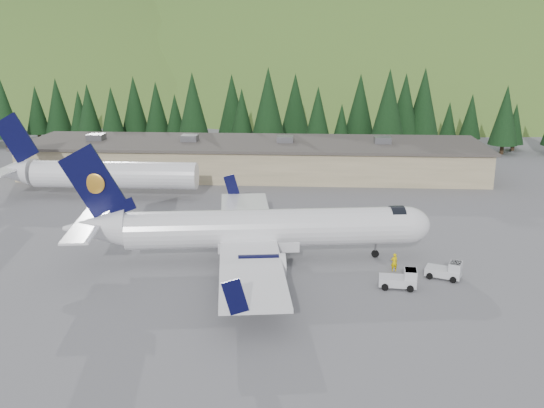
{
  "coord_description": "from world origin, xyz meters",
  "views": [
    {
      "loc": [
        3.92,
        -55.24,
        21.07
      ],
      "look_at": [
        0.0,
        6.0,
        4.0
      ],
      "focal_mm": 40.0,
      "sensor_mm": 36.0,
      "label": 1
    }
  ],
  "objects_px": {
    "second_airliner": "(94,174)",
    "ramp_worker": "(394,262)",
    "baggage_tug_b": "(447,271)",
    "terminal_building": "(253,158)",
    "baggage_tug_a": "(401,279)",
    "airliner": "(257,230)"
  },
  "relations": [
    {
      "from": "second_airliner",
      "to": "terminal_building",
      "type": "distance_m",
      "value": 25.55
    },
    {
      "from": "second_airliner",
      "to": "baggage_tug_b",
      "type": "distance_m",
      "value": 48.64
    },
    {
      "from": "baggage_tug_b",
      "to": "ramp_worker",
      "type": "bearing_deg",
      "value": -176.05
    },
    {
      "from": "second_airliner",
      "to": "baggage_tug_a",
      "type": "height_order",
      "value": "second_airliner"
    },
    {
      "from": "airliner",
      "to": "baggage_tug_a",
      "type": "distance_m",
      "value": 14.43
    },
    {
      "from": "second_airliner",
      "to": "ramp_worker",
      "type": "height_order",
      "value": "second_airliner"
    },
    {
      "from": "second_airliner",
      "to": "baggage_tug_a",
      "type": "distance_m",
      "value": 46.36
    },
    {
      "from": "baggage_tug_b",
      "to": "terminal_building",
      "type": "height_order",
      "value": "terminal_building"
    },
    {
      "from": "terminal_building",
      "to": "ramp_worker",
      "type": "xyz_separation_m",
      "value": [
        16.87,
        -40.17,
        -1.75
      ]
    },
    {
      "from": "second_airliner",
      "to": "terminal_building",
      "type": "bearing_deg",
      "value": 38.78
    },
    {
      "from": "airliner",
      "to": "baggage_tug_a",
      "type": "xyz_separation_m",
      "value": [
        12.99,
        -5.82,
        -2.36
      ]
    },
    {
      "from": "baggage_tug_a",
      "to": "terminal_building",
      "type": "relative_size",
      "value": 0.05
    },
    {
      "from": "baggage_tug_b",
      "to": "terminal_building",
      "type": "xyz_separation_m",
      "value": [
        -21.35,
        41.61,
        1.89
      ]
    },
    {
      "from": "airliner",
      "to": "baggage_tug_b",
      "type": "xyz_separation_m",
      "value": [
        17.37,
        -3.47,
        -2.38
      ]
    },
    {
      "from": "terminal_building",
      "to": "ramp_worker",
      "type": "height_order",
      "value": "terminal_building"
    },
    {
      "from": "second_airliner",
      "to": "ramp_worker",
      "type": "xyz_separation_m",
      "value": [
        36.78,
        -24.17,
        -2.45
      ]
    },
    {
      "from": "baggage_tug_a",
      "to": "ramp_worker",
      "type": "distance_m",
      "value": 3.8
    },
    {
      "from": "ramp_worker",
      "to": "terminal_building",
      "type": "bearing_deg",
      "value": -79.27
    },
    {
      "from": "terminal_building",
      "to": "ramp_worker",
      "type": "distance_m",
      "value": 43.6
    },
    {
      "from": "second_airliner",
      "to": "terminal_building",
      "type": "height_order",
      "value": "second_airliner"
    },
    {
      "from": "baggage_tug_a",
      "to": "airliner",
      "type": "bearing_deg",
      "value": 161.72
    },
    {
      "from": "airliner",
      "to": "baggage_tug_b",
      "type": "relative_size",
      "value": 10.29
    }
  ]
}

